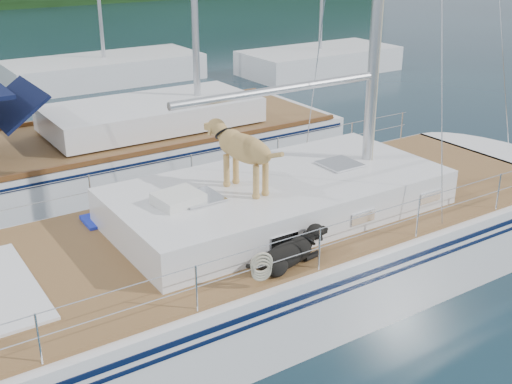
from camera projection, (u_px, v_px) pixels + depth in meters
ground at (236, 296)px, 10.11m from camera, size 120.00×120.00×0.00m
main_sailboat at (241, 257)px, 9.89m from camera, size 12.00×3.80×14.01m
neighbor_sailboat at (110, 156)px, 14.53m from camera, size 11.00×3.50×13.30m
bg_boat_center at (105, 70)px, 24.36m from camera, size 7.20×3.00×11.65m
bg_boat_east at (319, 61)px, 26.11m from camera, size 6.40×3.00×11.65m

